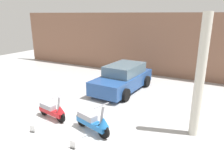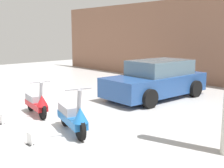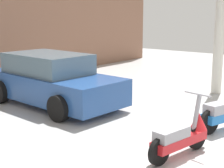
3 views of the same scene
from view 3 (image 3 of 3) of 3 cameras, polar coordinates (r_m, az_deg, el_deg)
scooter_front_left at (r=5.87m, az=11.58°, el=-8.31°), size 1.45×0.57×1.02m
car_rear_left at (r=9.02m, az=-9.90°, el=0.59°), size 2.04×3.97×1.32m
support_column_side at (r=10.47m, az=17.48°, el=8.85°), size 0.29×0.29×3.84m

